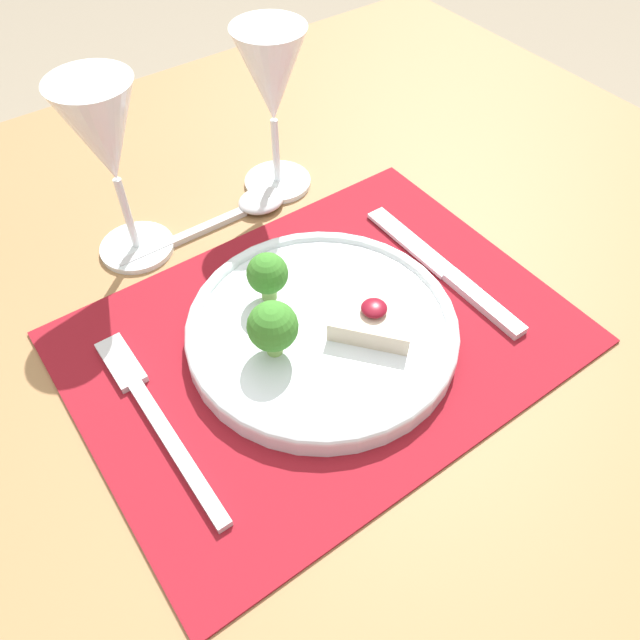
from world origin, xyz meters
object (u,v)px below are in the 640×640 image
Objects in this scene: fork at (151,410)px; wine_glass_near at (272,84)px; knife at (451,276)px; wine_glass_far at (106,142)px; spoon at (245,208)px; dinner_plate at (319,324)px.

wine_glass_near reaches higher than fork.
knife is 1.14× the size of wine_glass_far.
spoon is 1.05× the size of wine_glass_far.
fork is 1.00× the size of knife.
dinner_plate is 1.31× the size of wine_glass_far.
fork is at bearing -141.91° from wine_glass_near.
wine_glass_far reaches higher than spoon.
knife is 1.09× the size of spoon.
dinner_plate is 0.19m from spoon.
wine_glass_far reaches higher than knife.
knife is (0.15, -0.02, -0.01)m from dinner_plate.
dinner_plate is 0.25m from wine_glass_near.
knife is at bearing -76.79° from wine_glass_near.
dinner_plate is 1.15× the size of knife.
spoon is at bearing 118.95° from knife.
knife is at bearing -58.26° from spoon.
wine_glass_far reaches higher than fork.
knife is (0.31, -0.03, -0.00)m from fork.
spoon is at bearing -158.57° from wine_glass_near.
knife is at bearing -43.75° from wine_glass_far.
spoon is (0.20, 0.18, 0.00)m from fork.
dinner_plate is 0.25m from wine_glass_far.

